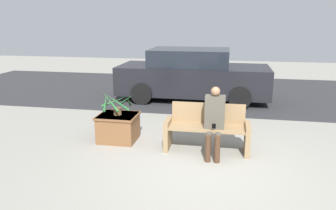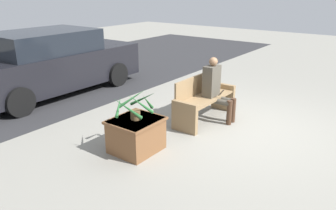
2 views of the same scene
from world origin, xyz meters
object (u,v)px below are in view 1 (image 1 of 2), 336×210
object	(u,v)px
bench	(207,129)
potted_plant	(117,104)
parked_car	(192,75)
person_seated	(214,119)
planter_box	(118,127)

from	to	relation	value
bench	potted_plant	bearing A→B (deg)	174.93
bench	parked_car	xyz separation A→B (m)	(-0.74, 4.02, 0.35)
bench	parked_car	world-z (taller)	parked_car
person_seated	parked_car	distance (m)	4.31
potted_plant	person_seated	bearing A→B (deg)	-10.20
bench	planter_box	bearing A→B (deg)	174.87
person_seated	parked_car	size ratio (longest dim) A/B	0.28
person_seated	parked_car	bearing A→B (deg)	101.82
bench	potted_plant	size ratio (longest dim) A/B	2.16
bench	potted_plant	distance (m)	1.89
planter_box	potted_plant	xyz separation A→B (m)	(-0.00, -0.00, 0.48)
planter_box	potted_plant	distance (m)	0.48
bench	person_seated	xyz separation A→B (m)	(0.14, -0.19, 0.27)
bench	parked_car	size ratio (longest dim) A/B	0.35
planter_box	parked_car	bearing A→B (deg)	74.09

